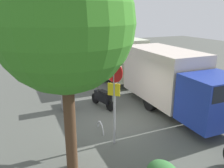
{
  "coord_description": "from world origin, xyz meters",
  "views": [
    {
      "loc": [
        -8.16,
        3.93,
        4.61
      ],
      "look_at": [
        1.23,
        -0.43,
        1.41
      ],
      "focal_mm": 37.14,
      "sensor_mm": 36.0,
      "label": 1
    }
  ],
  "objects_px": {
    "street_tree": "(64,24)",
    "utility_cabinet": "(67,97)",
    "bike_rack_hoop": "(101,131)",
    "box_truck_far": "(113,56)",
    "motorcycle": "(103,97)",
    "box_truck_near": "(175,80)",
    "stop_sign": "(114,90)"
  },
  "relations": [
    {
      "from": "street_tree",
      "to": "utility_cabinet",
      "type": "xyz_separation_m",
      "value": [
        4.47,
        -1.02,
        -3.64
      ]
    },
    {
      "from": "street_tree",
      "to": "utility_cabinet",
      "type": "bearing_deg",
      "value": -12.92
    },
    {
      "from": "utility_cabinet",
      "to": "bike_rack_hoop",
      "type": "relative_size",
      "value": 1.62
    },
    {
      "from": "box_truck_far",
      "to": "utility_cabinet",
      "type": "xyz_separation_m",
      "value": [
        -4.44,
        4.5,
        -0.96
      ]
    },
    {
      "from": "box_truck_far",
      "to": "bike_rack_hoop",
      "type": "distance_m",
      "value": 8.27
    },
    {
      "from": "motorcycle",
      "to": "utility_cabinet",
      "type": "xyz_separation_m",
      "value": [
        0.41,
        1.69,
        0.17
      ]
    },
    {
      "from": "box_truck_far",
      "to": "utility_cabinet",
      "type": "bearing_deg",
      "value": 135.32
    },
    {
      "from": "box_truck_near",
      "to": "utility_cabinet",
      "type": "xyz_separation_m",
      "value": [
        2.31,
        4.57,
        -0.92
      ]
    },
    {
      "from": "motorcycle",
      "to": "box_truck_far",
      "type": "bearing_deg",
      "value": -43.47
    },
    {
      "from": "box_truck_near",
      "to": "utility_cabinet",
      "type": "bearing_deg",
      "value": -114.91
    },
    {
      "from": "street_tree",
      "to": "bike_rack_hoop",
      "type": "relative_size",
      "value": 7.28
    },
    {
      "from": "street_tree",
      "to": "bike_rack_hoop",
      "type": "bearing_deg",
      "value": -43.09
    },
    {
      "from": "stop_sign",
      "to": "box_truck_near",
      "type": "bearing_deg",
      "value": -69.76
    },
    {
      "from": "box_truck_near",
      "to": "bike_rack_hoop",
      "type": "xyz_separation_m",
      "value": [
        -0.38,
        3.93,
        -1.61
      ]
    },
    {
      "from": "box_truck_near",
      "to": "street_tree",
      "type": "height_order",
      "value": "street_tree"
    },
    {
      "from": "bike_rack_hoop",
      "to": "motorcycle",
      "type": "bearing_deg",
      "value": -24.73
    },
    {
      "from": "box_truck_near",
      "to": "utility_cabinet",
      "type": "height_order",
      "value": "box_truck_near"
    },
    {
      "from": "utility_cabinet",
      "to": "bike_rack_hoop",
      "type": "bearing_deg",
      "value": -166.51
    },
    {
      "from": "box_truck_near",
      "to": "street_tree",
      "type": "relative_size",
      "value": 1.31
    },
    {
      "from": "motorcycle",
      "to": "utility_cabinet",
      "type": "bearing_deg",
      "value": 62.86
    },
    {
      "from": "motorcycle",
      "to": "stop_sign",
      "type": "distance_m",
      "value": 3.77
    },
    {
      "from": "motorcycle",
      "to": "utility_cabinet",
      "type": "height_order",
      "value": "utility_cabinet"
    },
    {
      "from": "utility_cabinet",
      "to": "bike_rack_hoop",
      "type": "xyz_separation_m",
      "value": [
        -2.68,
        -0.64,
        -0.69
      ]
    },
    {
      "from": "motorcycle",
      "to": "stop_sign",
      "type": "relative_size",
      "value": 0.58
    },
    {
      "from": "box_truck_far",
      "to": "street_tree",
      "type": "xyz_separation_m",
      "value": [
        -8.91,
        5.53,
        2.68
      ]
    },
    {
      "from": "street_tree",
      "to": "utility_cabinet",
      "type": "distance_m",
      "value": 5.85
    },
    {
      "from": "bike_rack_hoop",
      "to": "street_tree",
      "type": "bearing_deg",
      "value": 136.91
    },
    {
      "from": "box_truck_near",
      "to": "stop_sign",
      "type": "bearing_deg",
      "value": -67.86
    },
    {
      "from": "box_truck_near",
      "to": "bike_rack_hoop",
      "type": "height_order",
      "value": "box_truck_near"
    },
    {
      "from": "box_truck_far",
      "to": "bike_rack_hoop",
      "type": "xyz_separation_m",
      "value": [
        -7.13,
        3.86,
        -1.65
      ]
    },
    {
      "from": "box_truck_far",
      "to": "box_truck_near",
      "type": "bearing_deg",
      "value": -178.71
    },
    {
      "from": "stop_sign",
      "to": "street_tree",
      "type": "xyz_separation_m",
      "value": [
        -0.75,
        1.78,
        2.26
      ]
    }
  ]
}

